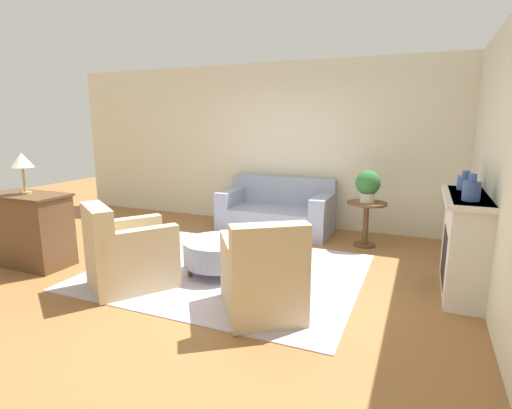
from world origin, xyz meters
The scene contains 15 objects.
ground_plane centered at (0.00, 0.00, 0.00)m, with size 16.00×16.00×0.00m, color #996638.
wall_back centered at (0.00, 2.58, 1.40)m, with size 9.04×0.12×2.80m.
wall_right centered at (2.82, 0.00, 1.40)m, with size 0.12×9.53×2.80m.
rug centered at (0.00, 0.00, 0.01)m, with size 3.18×2.59×0.01m.
couch centered at (-0.09, 2.03, 0.32)m, with size 1.84×0.92×0.88m.
armchair_left centered at (-0.81, -0.84, 0.37)m, with size 1.06×1.10×0.94m.
armchair_right centered at (0.81, -0.84, 0.37)m, with size 1.06×1.10×0.94m.
ottoman_table centered at (-0.07, -0.08, 0.27)m, with size 0.85×0.85×0.40m.
side_table centered at (1.40, 1.74, 0.45)m, with size 0.57×0.57×0.66m.
fireplace centered at (2.58, 0.49, 0.56)m, with size 0.44×1.35×1.06m.
dresser centered at (-2.42, -0.74, 0.48)m, with size 1.06×0.55×0.92m.
vase_mantel_near centered at (2.56, 0.84, 1.14)m, with size 0.17×0.17×0.21m.
vase_mantel_far centered at (2.56, 0.15, 1.16)m, with size 0.16×0.16×0.26m.
potted_plant_on_side_table centered at (1.40, 1.74, 0.92)m, with size 0.36×0.36×0.47m.
table_lamp centered at (-2.42, -0.74, 1.32)m, with size 0.27×0.27×0.51m.
Camera 1 is at (2.13, -4.13, 1.80)m, focal length 28.00 mm.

